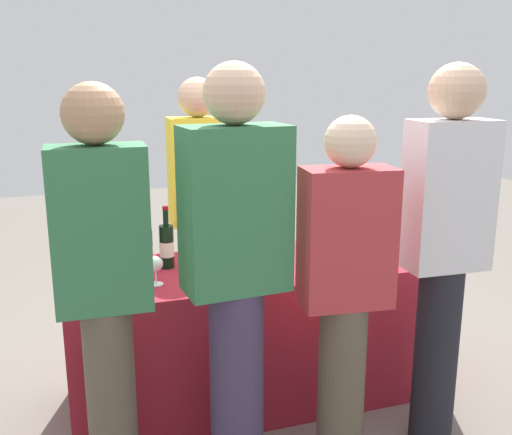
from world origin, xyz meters
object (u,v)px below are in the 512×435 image
wine_bottle_2 (216,240)px  wine_bottle_4 (362,227)px  wine_bottle_3 (281,233)px  wine_glass_0 (155,265)px  guest_0 (104,283)px  guest_2 (345,287)px  server_pouring (200,206)px  wine_bottle_1 (167,246)px  wine_bottle_0 (146,249)px  guest_3 (445,244)px  wine_glass_1 (222,260)px  guest_1 (236,268)px  wine_glass_2 (241,257)px

wine_bottle_2 → wine_bottle_4: (0.84, -0.01, -0.00)m
wine_bottle_3 → wine_bottle_2: bearing=-170.5°
wine_glass_0 → guest_0: bearing=-121.2°
guest_0 → guest_2: bearing=-4.8°
wine_bottle_4 → server_pouring: size_ratio=0.20×
server_pouring → guest_0: 1.30m
wine_bottle_1 → wine_bottle_2: size_ratio=0.94×
wine_bottle_4 → guest_2: bearing=-122.9°
wine_glass_0 → guest_0: size_ratio=0.08×
wine_bottle_0 → wine_bottle_1: (0.10, 0.00, 0.01)m
wine_bottle_2 → guest_3: size_ratio=0.19×
server_pouring → wine_glass_1: bearing=85.1°
wine_bottle_0 → guest_3: 1.41m
server_pouring → guest_1: (-0.14, -1.19, 0.02)m
guest_3 → guest_2: bearing=-174.3°
wine_glass_2 → wine_bottle_4: bearing=18.0°
guest_2 → guest_3: guest_3 is taller
wine_glass_0 → wine_bottle_4: bearing=10.4°
guest_0 → wine_bottle_4: bearing=26.2°
wine_bottle_0 → guest_2: guest_2 is taller
guest_0 → guest_1: bearing=-4.4°
guest_0 → wine_glass_2: bearing=32.7°
wine_glass_2 → guest_1: size_ratio=0.08×
guest_1 → guest_2: 0.47m
server_pouring → guest_0: size_ratio=1.00×
wine_bottle_0 → guest_0: size_ratio=0.18×
wine_glass_0 → wine_glass_1: wine_glass_1 is taller
guest_3 → wine_bottle_2: bearing=141.0°
wine_glass_0 → guest_3: 1.30m
wine_bottle_2 → wine_glass_0: 0.42m
wine_bottle_4 → guest_1: size_ratio=0.19×
server_pouring → guest_0: bearing=61.3°
guest_1 → guest_2: bearing=-11.7°
wine_glass_1 → wine_glass_2: bearing=5.3°
wine_glass_0 → wine_bottle_0: bearing=92.2°
wine_glass_1 → guest_3: size_ratio=0.08×
wine_bottle_3 → wine_bottle_4: 0.46m
wine_glass_0 → wine_bottle_3: bearing=21.8°
wine_bottle_2 → wine_glass_2: wine_bottle_2 is taller
server_pouring → guest_2: bearing=104.7°
guest_3 → wine_bottle_1: bearing=148.3°
wine_bottle_0 → wine_bottle_3: bearing=5.3°
guest_2 → guest_0: bearing=179.7°
wine_glass_0 → wine_glass_2: size_ratio=0.95×
server_pouring → guest_2: (0.31, -1.25, -0.10)m
wine_bottle_1 → guest_3: guest_3 is taller
wine_bottle_0 → wine_bottle_2: wine_bottle_2 is taller
server_pouring → guest_2: size_ratio=1.09×
wine_bottle_2 → wine_glass_1: (-0.04, -0.28, -0.02)m
wine_glass_2 → guest_0: 0.77m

